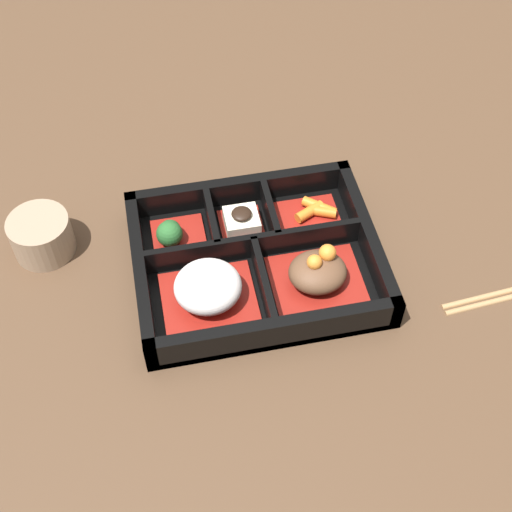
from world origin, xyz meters
The scene contains 9 objects.
ground_plane centered at (0.00, 0.00, 0.00)m, with size 3.00×3.00×0.00m, color #4C3523.
bento_base centered at (0.00, 0.00, 0.01)m, with size 0.29×0.23×0.01m.
bento_rim centered at (0.00, 0.00, 0.02)m, with size 0.29×0.23×0.04m.
bowl_stew centered at (-0.06, 0.04, 0.03)m, with size 0.11×0.09×0.05m.
bowl_rice centered at (0.06, 0.04, 0.03)m, with size 0.11×0.09×0.05m.
bowl_carrots centered at (-0.08, -0.06, 0.02)m, with size 0.08×0.07×0.02m.
bowl_tofu centered at (0.01, -0.06, 0.02)m, with size 0.05×0.07×0.03m.
bowl_greens centered at (0.09, -0.05, 0.03)m, with size 0.06×0.07×0.04m.
tea_cup centered at (0.25, -0.08, 0.03)m, with size 0.07×0.07×0.05m.
Camera 1 is at (0.10, 0.51, 0.68)m, focal length 50.00 mm.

